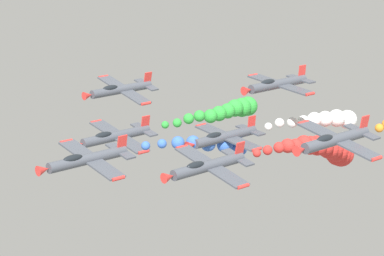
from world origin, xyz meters
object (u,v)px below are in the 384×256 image
Objects in this scene: airplane_right_inner at (115,136)px; airplane_lead at (86,159)px; airplane_left_inner at (207,166)px; airplane_left_outer at (224,137)px; airplane_right_outer at (335,140)px; airplane_trailing at (120,89)px; airplane_high_slot at (277,84)px.

airplane_lead is at bearing 130.51° from airplane_right_inner.
airplane_left_inner is at bearing 178.38° from airplane_right_inner.
airplane_right_outer is (-16.45, 0.95, 3.45)m from airplane_left_outer.
airplane_left_outer is 18.07m from airplane_trailing.
airplane_high_slot is at bearing -116.07° from airplane_right_inner.
airplane_lead is 11.99m from airplane_left_inner.
airplane_right_inner is at bearing -49.49° from airplane_lead.
airplane_high_slot is (-17.81, -9.84, 2.22)m from airplane_trailing.
airplane_high_slot reaches higher than airplane_trailing.
airplane_right_inner is 26.50m from airplane_right_outer.
airplane_lead is at bearing 45.56° from airplane_left_inner.
airplane_right_inner is 12.31m from airplane_trailing.
airplane_left_inner is 1.00× the size of airplane_right_outer.
airplane_left_inner reaches higher than airplane_right_inner.
airplane_high_slot reaches higher than airplane_left_inner.
airplane_right_outer reaches higher than airplane_right_inner.
airplane_left_inner is at bearing -134.44° from airplane_lead.
airplane_left_inner is 16.10m from airplane_right_inner.
airplane_right_inner is (7.70, -9.01, -0.99)m from airplane_lead.
airplane_right_outer is 1.00× the size of airplane_trailing.
airplane_trailing is at bearing 0.61° from airplane_right_outer.
airplane_right_inner is 1.00× the size of airplane_right_outer.
airplane_right_outer is at bearing 176.70° from airplane_left_outer.
airplane_right_inner is at bearing 17.75° from airplane_right_outer.
airplane_left_inner is at bearing 162.28° from airplane_trailing.
airplane_trailing reaches higher than airplane_right_inner.
airplane_right_outer is at bearing -162.25° from airplane_right_inner.
airplane_right_outer is 19.04m from airplane_high_slot.
airplane_right_outer is at bearing -135.50° from airplane_lead.
airplane_left_outer is (-8.56, -8.96, 0.08)m from airplane_right_inner.
airplane_right_outer reaches higher than airplane_trailing.
airplane_left_outer reaches higher than airplane_right_inner.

